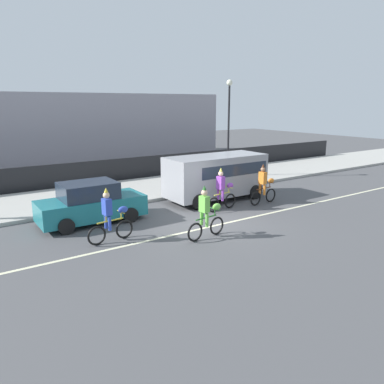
# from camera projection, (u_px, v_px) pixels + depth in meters

# --- Properties ---
(ground_plane) EXTENTS (80.00, 80.00, 0.00)m
(ground_plane) POSITION_uv_depth(u_px,v_px,m) (207.00, 222.00, 14.93)
(ground_plane) COLOR #4C4C4F
(road_centre_line) EXTENTS (36.00, 0.14, 0.01)m
(road_centre_line) POSITION_uv_depth(u_px,v_px,m) (215.00, 226.00, 14.53)
(road_centre_line) COLOR beige
(road_centre_line) RESTS_ON ground
(sidewalk_curb) EXTENTS (60.00, 5.00, 0.15)m
(sidewalk_curb) POSITION_uv_depth(u_px,v_px,m) (136.00, 190.00, 20.15)
(sidewalk_curb) COLOR #ADAAA3
(sidewalk_curb) RESTS_ON ground
(fence_line) EXTENTS (40.00, 0.08, 1.40)m
(fence_line) POSITION_uv_depth(u_px,v_px,m) (114.00, 171.00, 22.34)
(fence_line) COLOR black
(fence_line) RESTS_ON ground
(building_backdrop) EXTENTS (28.00, 8.00, 5.31)m
(building_backdrop) POSITION_uv_depth(u_px,v_px,m) (30.00, 131.00, 27.27)
(building_backdrop) COLOR #99939E
(building_backdrop) RESTS_ON ground
(parade_cyclist_cobalt) EXTENTS (1.72, 0.50, 1.92)m
(parade_cyclist_cobalt) POSITION_uv_depth(u_px,v_px,m) (111.00, 218.00, 12.69)
(parade_cyclist_cobalt) COLOR black
(parade_cyclist_cobalt) RESTS_ON ground
(parade_cyclist_lime) EXTENTS (1.71, 0.51, 1.92)m
(parade_cyclist_lime) POSITION_uv_depth(u_px,v_px,m) (207.00, 215.00, 13.04)
(parade_cyclist_lime) COLOR black
(parade_cyclist_lime) RESTS_ON ground
(parade_cyclist_purple) EXTENTS (1.72, 0.50, 1.92)m
(parade_cyclist_purple) POSITION_uv_depth(u_px,v_px,m) (222.00, 192.00, 16.46)
(parade_cyclist_purple) COLOR black
(parade_cyclist_purple) RESTS_ON ground
(parade_cyclist_orange) EXTENTS (1.72, 0.50, 1.92)m
(parade_cyclist_orange) POSITION_uv_depth(u_px,v_px,m) (264.00, 186.00, 17.50)
(parade_cyclist_orange) COLOR black
(parade_cyclist_orange) RESTS_ON ground
(parked_van_grey) EXTENTS (5.00, 2.22, 2.18)m
(parked_van_grey) POSITION_uv_depth(u_px,v_px,m) (217.00, 174.00, 18.21)
(parked_van_grey) COLOR #99999E
(parked_van_grey) RESTS_ON ground
(parked_car_teal) EXTENTS (4.10, 1.92, 1.64)m
(parked_car_teal) POSITION_uv_depth(u_px,v_px,m) (91.00, 203.00, 14.77)
(parked_car_teal) COLOR #1E727A
(parked_car_teal) RESTS_ON ground
(street_lamp_post) EXTENTS (0.36, 0.36, 5.86)m
(street_lamp_post) POSITION_uv_depth(u_px,v_px,m) (229.00, 114.00, 22.86)
(street_lamp_post) COLOR black
(street_lamp_post) RESTS_ON sidewalk_curb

